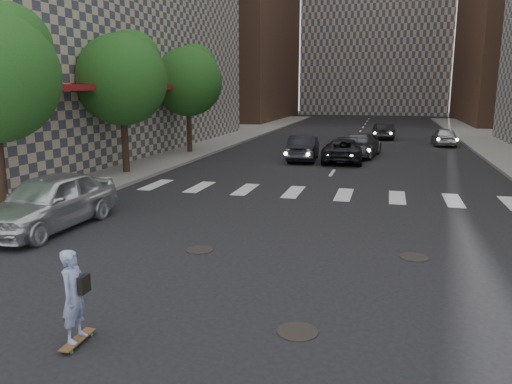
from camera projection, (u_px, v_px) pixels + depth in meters
ground at (264, 274)px, 11.16m from camera, size 160.00×160.00×0.00m
sidewalk_left at (126, 148)px, 33.68m from camera, size 13.00×80.00×0.15m
tree_b at (124, 75)px, 23.10m from camera, size 4.20×4.20×6.60m
tree_c at (189, 79)px, 30.68m from camera, size 4.20×4.20×6.60m
manhole_a at (297, 332)px, 8.49m from camera, size 0.70×0.70×0.02m
manhole_b at (200, 250)px, 12.79m from camera, size 0.70×0.70×0.02m
manhole_c at (414, 257)px, 12.23m from camera, size 0.70×0.70×0.02m
skateboarder at (74, 296)px, 7.94m from camera, size 0.40×0.81×1.60m
silver_sedan at (49, 201)px, 14.63m from camera, size 2.11×4.88×1.64m
traffic_car_a at (304, 148)px, 28.50m from camera, size 1.77×4.39×1.42m
traffic_car_b at (360, 145)px, 30.20m from camera, size 2.64×5.18×1.44m
traffic_car_c at (343, 150)px, 28.03m from camera, size 2.32×4.76×1.30m
traffic_car_d at (444, 136)px, 35.92m from camera, size 1.60×3.89×1.32m
traffic_car_e at (383, 131)px, 40.61m from camera, size 1.90×4.07×1.29m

